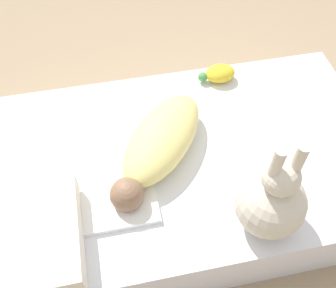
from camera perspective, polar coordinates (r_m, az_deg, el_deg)
name	(u,v)px	position (r m, az deg, el deg)	size (l,w,h in m)	color
ground_plane	(173,189)	(1.60, 0.70, -6.60)	(12.00, 12.00, 0.00)	#9E8466
bed_mattress	(173,174)	(1.50, 0.74, -4.31)	(1.54, 0.85, 0.24)	white
burp_cloth	(118,208)	(1.29, -7.29, -9.15)	(0.26, 0.15, 0.02)	white
swaddled_baby	(159,144)	(1.36, -1.31, 0.07)	(0.42, 0.48, 0.13)	#EFDB7F
pillow	(31,239)	(1.25, -19.22, -12.94)	(0.29, 0.35, 0.11)	white
bunny_plush	(272,200)	(1.20, 14.80, -7.87)	(0.21, 0.21, 0.38)	beige
turtle_plush	(219,74)	(1.66, 7.38, 10.09)	(0.15, 0.09, 0.07)	yellow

